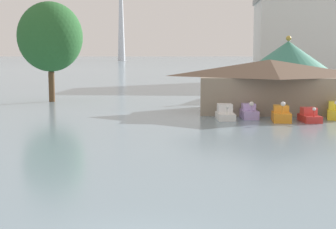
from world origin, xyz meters
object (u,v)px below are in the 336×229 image
Objects in this scene: pedal_boat_red at (309,116)px; green_roof_pavilion at (288,66)px; pedal_boat_white at (225,113)px; pedal_boat_orange at (281,115)px; boathouse at (270,84)px; pedal_boat_yellow at (335,112)px; shoreline_tree_tall_left at (50,37)px; pedal_boat_lavender at (249,112)px.

green_roof_pavilion reaches higher than pedal_boat_red.
pedal_boat_white is 24.29m from green_roof_pavilion.
pedal_boat_white is 1.16× the size of pedal_boat_orange.
pedal_boat_orange is (4.66, -1.08, 0.04)m from pedal_boat_white.
pedal_boat_orange is at bearing -89.42° from boathouse.
boathouse is 16.95m from green_roof_pavilion.
pedal_boat_yellow is (5.05, 2.10, 0.04)m from pedal_boat_orange.
green_roof_pavilion reaches higher than pedal_boat_orange.
pedal_boat_red is (7.04, -0.95, -0.05)m from pedal_boat_white.
pedal_boat_orange is 5.47m from pedal_boat_yellow.
pedal_boat_yellow is 7.41m from boathouse.
pedal_boat_red is 0.25× the size of green_roof_pavilion.
boathouse is at bearing -176.66° from pedal_boat_orange.
pedal_boat_orange is 7.35m from boathouse.
pedal_boat_white is 1.12× the size of pedal_boat_red.
pedal_boat_white is 0.28× the size of green_roof_pavilion.
pedal_boat_white is 25.52m from shoreline_tree_tall_left.
shoreline_tree_tall_left is at bearing -125.88° from pedal_boat_red.
pedal_boat_red is 31.78m from shoreline_tree_tall_left.
pedal_boat_orange is (2.52, -1.92, 0.03)m from pedal_boat_lavender.
pedal_boat_white is 9.76m from pedal_boat_yellow.
boathouse is 1.24× the size of shoreline_tree_tall_left.
pedal_boat_orange is at bearing 71.60° from pedal_boat_white.
pedal_boat_lavender is at bearing -108.09° from green_roof_pavilion.
pedal_boat_lavender is 0.99× the size of pedal_boat_yellow.
pedal_boat_white is 1.08× the size of pedal_boat_lavender.
pedal_boat_yellow is at bearing -24.08° from shoreline_tree_tall_left.
shoreline_tree_tall_left is (-29.06, -7.96, 3.54)m from green_roof_pavilion.
pedal_boat_orange reaches higher than pedal_boat_lavender.
green_roof_pavilion is at bearing 157.12° from pedal_boat_lavender.
pedal_boat_yellow is (7.56, 0.18, 0.07)m from pedal_boat_lavender.
pedal_boat_yellow reaches higher than pedal_boat_red.
boathouse is (-2.45, 6.90, 2.23)m from pedal_boat_red.
green_roof_pavilion reaches higher than pedal_boat_yellow.
pedal_boat_lavender reaches higher than pedal_boat_white.
pedal_boat_white is 2.30m from pedal_boat_lavender.
pedal_boat_white is 0.21× the size of boathouse.
shoreline_tree_tall_left is (-26.96, 15.21, 7.19)m from pedal_boat_red.
pedal_boat_white is at bearing -71.07° from pedal_boat_yellow.
pedal_boat_orange is 0.92× the size of pedal_boat_yellow.
shoreline_tree_tall_left is at bearing -130.95° from pedal_boat_white.
pedal_boat_white is at bearing -100.29° from pedal_boat_orange.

